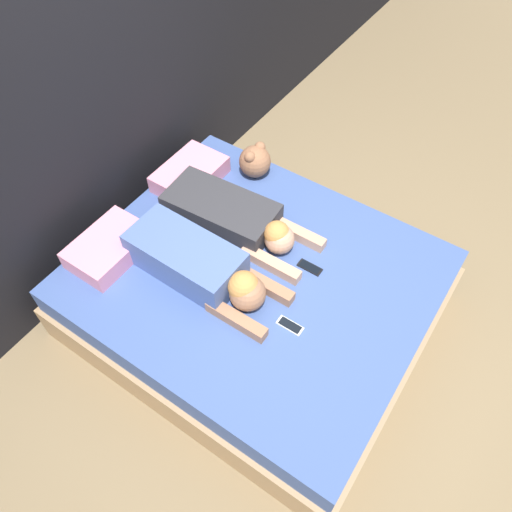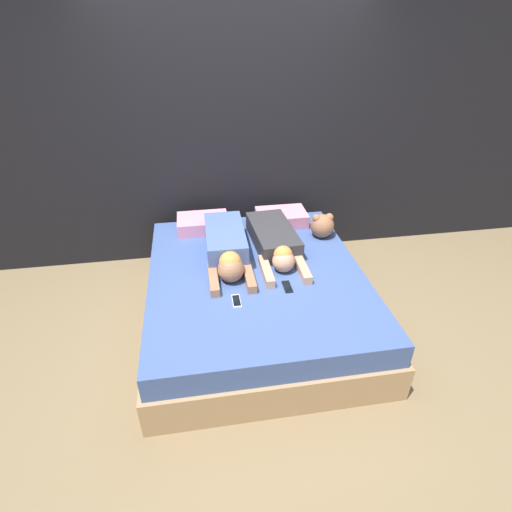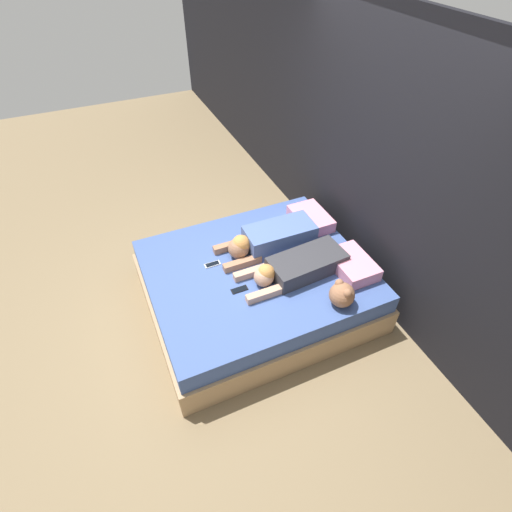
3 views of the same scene
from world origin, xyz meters
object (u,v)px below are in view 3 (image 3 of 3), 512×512
Objects in this scene: person_right at (296,267)px; cell_phone_left at (212,264)px; pillow_head_left at (311,219)px; plush_toy at (342,294)px; bed at (256,285)px; person_left at (269,239)px; cell_phone_right at (239,290)px; pillow_head_right at (352,265)px.

cell_phone_left is (-0.43, -0.68, -0.08)m from person_right.
pillow_head_left reaches higher than cell_phone_left.
plush_toy reaches higher than cell_phone_left.
bed is 4.30× the size of pillow_head_left.
person_right reaches higher than cell_phone_left.
person_left is at bearing 90.78° from cell_phone_left.
person_left reaches higher than cell_phone_right.
person_left is (-0.21, 0.24, 0.36)m from bed.
plush_toy reaches higher than bed.
pillow_head_right is at bearing 80.09° from cell_phone_right.
plush_toy reaches higher than pillow_head_right.
pillow_head_right is 1.09m from cell_phone_right.
person_right reaches higher than pillow_head_left.
pillow_head_left is 2.08× the size of plush_toy.
bed is at bearing -145.35° from plush_toy.
cell_phone_right is (0.59, -1.07, -0.06)m from pillow_head_left.
person_left is 4.30× the size of plush_toy.
person_right is 6.90× the size of cell_phone_left.
person_left is at bearing 130.40° from cell_phone_right.
pillow_head_left is at bearing 98.87° from cell_phone_left.
cell_phone_right is (0.20, -0.25, 0.25)m from bed.
person_right is at bearing -159.66° from plush_toy.
cell_phone_left is at bearing -136.85° from plush_toy.
person_left reaches higher than pillow_head_right.
person_right is at bearing 9.38° from person_left.
pillow_head_left is at bearing 115.63° from bed.
person_left is at bearing -73.03° from pillow_head_left.
pillow_head_right is 3.20× the size of cell_phone_left.
cell_phone_left is at bearing -81.13° from pillow_head_left.
cell_phone_right is at bearing -60.91° from pillow_head_left.
bed is 0.93m from plush_toy.
pillow_head_right reaches higher than cell_phone_left.
pillow_head_left reaches higher than cell_phone_right.
person_right is 4.50× the size of plush_toy.
person_right reaches higher than pillow_head_right.
bed is at bearing -115.63° from pillow_head_right.
cell_phone_right is at bearing -49.60° from person_left.
plush_toy is (0.92, 0.25, 0.01)m from person_left.
pillow_head_left and pillow_head_right have the same top height.
bed is 0.41m from cell_phone_right.
pillow_head_right is 0.84m from person_left.
plush_toy is at bearing 34.65° from bed.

